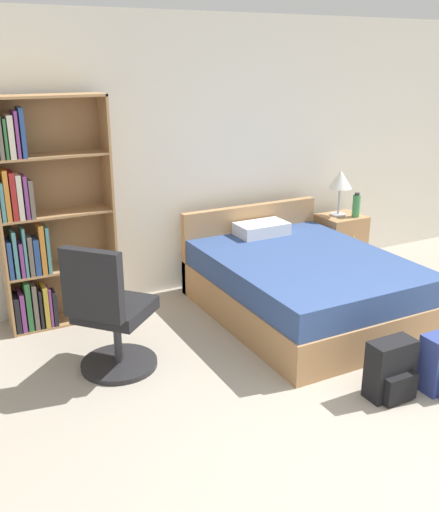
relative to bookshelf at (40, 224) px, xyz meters
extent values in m
cube|color=silver|center=(1.61, 0.27, 0.39)|extent=(9.00, 0.06, 2.60)
cube|color=#AD7F51|center=(0.59, 0.00, 0.06)|extent=(0.02, 0.29, 1.94)
cube|color=#936C45|center=(0.14, 0.13, 0.06)|extent=(0.93, 0.01, 1.94)
cube|color=#AD7F51|center=(0.14, 0.00, -0.90)|extent=(0.89, 0.27, 0.02)
cube|color=black|center=(-0.28, -0.03, -0.74)|extent=(0.04, 0.22, 0.31)
cube|color=#7A387F|center=(-0.23, -0.03, -0.72)|extent=(0.04, 0.22, 0.34)
cube|color=#2D6638|center=(-0.18, -0.05, -0.68)|extent=(0.04, 0.18, 0.43)
cube|color=#665B51|center=(-0.13, -0.04, -0.69)|extent=(0.04, 0.20, 0.39)
cube|color=black|center=(-0.09, -0.04, -0.72)|extent=(0.02, 0.19, 0.34)
cube|color=gold|center=(-0.04, -0.05, -0.71)|extent=(0.04, 0.18, 0.36)
cube|color=#7A387F|center=(0.00, -0.05, -0.72)|extent=(0.02, 0.17, 0.34)
cube|color=black|center=(0.03, -0.06, -0.74)|extent=(0.03, 0.16, 0.30)
cube|color=#AD7F51|center=(0.14, 0.00, -0.42)|extent=(0.89, 0.27, 0.02)
cube|color=navy|center=(-0.28, -0.04, -0.25)|extent=(0.03, 0.20, 0.31)
cube|color=teal|center=(-0.23, -0.03, -0.21)|extent=(0.03, 0.22, 0.39)
cube|color=#7A387F|center=(-0.19, -0.05, -0.26)|extent=(0.03, 0.18, 0.29)
cube|color=teal|center=(-0.16, -0.06, -0.20)|extent=(0.02, 0.16, 0.41)
cube|color=#665B51|center=(-0.12, -0.05, -0.24)|extent=(0.04, 0.18, 0.33)
cube|color=navy|center=(-0.07, -0.04, -0.25)|extent=(0.04, 0.19, 0.31)
cube|color=orange|center=(-0.02, -0.05, -0.20)|extent=(0.04, 0.17, 0.42)
cube|color=teal|center=(0.02, -0.05, -0.21)|extent=(0.03, 0.18, 0.39)
cube|color=#AD7F51|center=(0.14, 0.00, 0.07)|extent=(0.89, 0.27, 0.02)
cube|color=teal|center=(-0.28, -0.03, 0.23)|extent=(0.03, 0.21, 0.31)
cube|color=orange|center=(-0.24, -0.04, 0.28)|extent=(0.04, 0.19, 0.40)
cube|color=maroon|center=(-0.19, -0.03, 0.27)|extent=(0.04, 0.22, 0.38)
cube|color=beige|center=(-0.15, -0.05, 0.26)|extent=(0.04, 0.18, 0.36)
cube|color=#7A387F|center=(-0.10, -0.04, 0.25)|extent=(0.03, 0.19, 0.34)
cube|color=#665B51|center=(-0.06, -0.05, 0.23)|extent=(0.03, 0.18, 0.30)
cube|color=#AD7F51|center=(0.14, 0.00, 0.55)|extent=(0.89, 0.27, 0.02)
cube|color=#2D6638|center=(-0.20, -0.05, 0.71)|extent=(0.02, 0.17, 0.31)
cube|color=beige|center=(-0.16, -0.04, 0.72)|extent=(0.04, 0.19, 0.33)
cube|color=#7A387F|center=(-0.12, -0.05, 0.74)|extent=(0.02, 0.19, 0.36)
cube|color=navy|center=(-0.07, -0.05, 0.75)|extent=(0.03, 0.18, 0.38)
cube|color=#AD7F51|center=(0.14, 0.00, 1.01)|extent=(0.93, 0.29, 0.02)
cube|color=#AD7F51|center=(2.06, -0.89, -0.75)|extent=(1.50, 1.96, 0.33)
cube|color=#334C84|center=(2.06, -0.89, -0.47)|extent=(1.47, 1.92, 0.23)
cube|color=#AD7F51|center=(2.06, 0.06, -0.50)|extent=(1.50, 0.08, 0.81)
cube|color=white|center=(2.06, -0.15, -0.29)|extent=(0.50, 0.30, 0.12)
cylinder|color=#232326|center=(0.30, -0.98, -0.89)|extent=(0.57, 0.57, 0.04)
cylinder|color=#333338|center=(0.30, -0.98, -0.68)|extent=(0.06, 0.06, 0.38)
cube|color=black|center=(0.30, -0.98, -0.44)|extent=(0.68, 0.68, 0.10)
cube|color=black|center=(0.10, -1.17, -0.14)|extent=(0.36, 0.38, 0.50)
cube|color=#AD7F51|center=(3.11, -0.08, -0.61)|extent=(0.46, 0.39, 0.60)
sphere|color=tan|center=(3.11, -0.29, -0.49)|extent=(0.02, 0.02, 0.02)
cylinder|color=#B2B2B7|center=(3.08, -0.05, -0.30)|extent=(0.17, 0.17, 0.02)
cylinder|color=#B2B2B7|center=(3.08, -0.05, -0.15)|extent=(0.02, 0.02, 0.28)
cone|color=white|center=(3.08, -0.05, 0.08)|extent=(0.24, 0.24, 0.19)
cylinder|color=#3F8C4C|center=(3.21, -0.18, -0.19)|extent=(0.08, 0.08, 0.23)
cylinder|color=#2D2D33|center=(3.21, -0.18, -0.06)|extent=(0.05, 0.05, 0.03)
cube|color=black|center=(1.83, -2.22, -0.70)|extent=(0.33, 0.17, 0.41)
cube|color=black|center=(1.83, -2.33, -0.80)|extent=(0.25, 0.06, 0.19)
camera|label=1|loc=(-0.78, -4.70, 1.30)|focal=40.00mm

